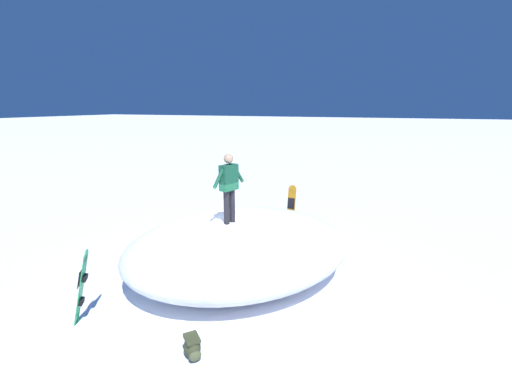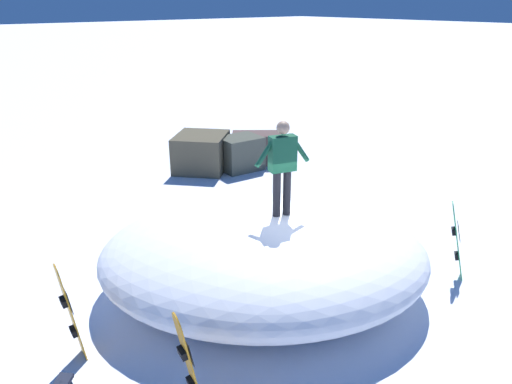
{
  "view_description": "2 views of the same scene",
  "coord_description": "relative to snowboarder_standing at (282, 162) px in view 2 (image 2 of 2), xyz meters",
  "views": [
    {
      "loc": [
        -7.2,
        -4.01,
        4.34
      ],
      "look_at": [
        0.94,
        -0.67,
        2.11
      ],
      "focal_mm": 24.2,
      "sensor_mm": 36.0,
      "label": 1
    },
    {
      "loc": [
        5.68,
        5.65,
        5.1
      ],
      "look_at": [
        0.3,
        -0.77,
        1.83
      ],
      "focal_mm": 34.62,
      "sensor_mm": 36.0,
      "label": 2
    }
  ],
  "objects": [
    {
      "name": "rock_outcrop",
      "position": [
        -3.55,
        -6.48,
        -1.96
      ],
      "size": [
        3.88,
        2.56,
        1.15
      ],
      "color": "brown",
      "rests_on": "ground"
    },
    {
      "name": "snowboard_tertiary_upright",
      "position": [
        -2.84,
        1.91,
        -1.67
      ],
      "size": [
        0.46,
        0.49,
        1.58
      ],
      "color": "#1E8C47",
      "rests_on": "ground"
    },
    {
      "name": "snowboard_primary_upright",
      "position": [
        3.01,
        1.53,
        -1.66
      ],
      "size": [
        0.35,
        0.34,
        1.59
      ],
      "color": "orange",
      "rests_on": "ground"
    },
    {
      "name": "ground",
      "position": [
        -0.09,
        0.3,
        -2.48
      ],
      "size": [
        240.0,
        240.0,
        0.0
      ],
      "primitive_type": "plane",
      "color": "white"
    },
    {
      "name": "snow_mound",
      "position": [
        0.31,
        -0.12,
        -1.74
      ],
      "size": [
        7.71,
        7.51,
        1.49
      ],
      "primitive_type": "ellipsoid",
      "rotation": [
        0.0,
        0.0,
        0.91
      ],
      "color": "white",
      "rests_on": "ground"
    },
    {
      "name": "backpack_far",
      "position": [
        -2.92,
        -0.71,
        -2.26
      ],
      "size": [
        0.53,
        0.56,
        0.43
      ],
      "color": "#383D23",
      "rests_on": "ground"
    },
    {
      "name": "snowboard_secondary_upright",
      "position": [
        3.77,
        -0.48,
        -1.62
      ],
      "size": [
        0.26,
        0.31,
        1.66
      ],
      "color": "orange",
      "rests_on": "ground"
    },
    {
      "name": "snowboarder_standing",
      "position": [
        0.0,
        0.0,
        0.0
      ],
      "size": [
        1.02,
        0.4,
        1.72
      ],
      "color": "black",
      "rests_on": "snow_mound"
    }
  ]
}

